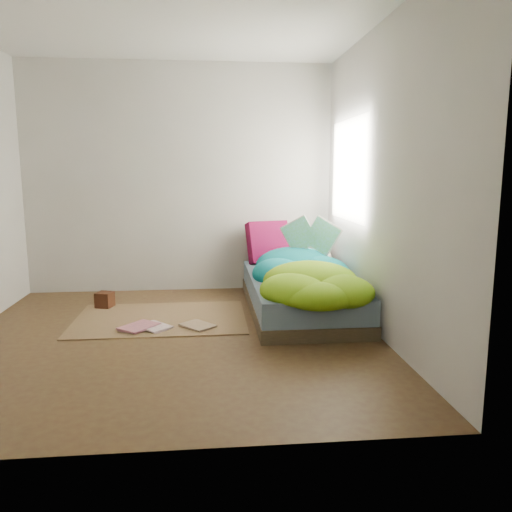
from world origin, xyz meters
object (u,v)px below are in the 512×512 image
(wooden_box, at_px, (105,300))
(floor_book_b, at_px, (130,325))
(bed, at_px, (300,294))
(pillow_magenta, at_px, (268,242))
(floor_book_a, at_px, (144,330))
(open_book, at_px, (311,226))

(wooden_box, xyz_separation_m, floor_book_b, (0.35, -0.69, -0.06))
(bed, height_order, wooden_box, bed)
(floor_book_b, bearing_deg, pillow_magenta, 80.86)
(floor_book_a, bearing_deg, floor_book_b, 92.84)
(bed, height_order, pillow_magenta, pillow_magenta)
(open_book, height_order, wooden_box, open_book)
(wooden_box, distance_m, floor_book_b, 0.78)
(open_book, xyz_separation_m, floor_book_b, (-1.77, -0.63, -0.81))
(pillow_magenta, bearing_deg, wooden_box, -178.42)
(pillow_magenta, bearing_deg, bed, -91.44)
(open_book, height_order, floor_book_a, open_book)
(open_book, xyz_separation_m, wooden_box, (-2.12, 0.06, -0.74))
(pillow_magenta, distance_m, open_book, 0.76)
(bed, distance_m, open_book, 0.72)
(floor_book_a, bearing_deg, bed, -21.81)
(pillow_magenta, xyz_separation_m, wooden_box, (-1.76, -0.55, -0.49))
(pillow_magenta, xyz_separation_m, floor_book_a, (-1.27, -1.39, -0.56))
(bed, xyz_separation_m, floor_book_a, (-1.48, -0.55, -0.15))
(floor_book_a, xyz_separation_m, floor_book_b, (-0.14, 0.14, 0.00))
(open_book, bearing_deg, bed, -100.95)
(floor_book_a, relative_size, floor_book_b, 0.92)
(bed, height_order, floor_book_b, bed)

